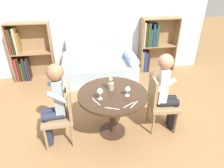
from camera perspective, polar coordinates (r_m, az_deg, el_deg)
ground_plane at (r=3.24m, az=0.15°, el=-13.38°), size 16.00×16.00×0.00m
back_wall at (r=4.64m, az=-4.64°, el=18.84°), size 5.20×0.05×2.70m
round_table at (r=2.88m, az=0.16°, el=-4.85°), size 0.99×0.99×0.72m
couch at (r=4.56m, az=-3.60°, el=4.90°), size 1.63×0.80×0.92m
bookshelf_left at (r=4.82m, az=-23.20°, el=7.68°), size 0.88×0.28×1.30m
bookshelf_right at (r=4.96m, az=11.56°, el=10.89°), size 0.88×0.28×1.30m
chair_left at (r=2.89m, az=-14.05°, el=-7.91°), size 0.44×0.44×0.90m
chair_right at (r=3.12m, az=13.33°, el=-4.74°), size 0.46×0.46×0.90m
person_left at (r=2.79m, az=-16.26°, el=-5.21°), size 0.43×0.35×1.23m
person_right at (r=3.04m, az=15.32°, el=-1.83°), size 0.44×0.37×1.25m
wine_glass_left at (r=2.63m, az=-3.45°, el=-2.21°), size 0.08×0.08×0.16m
wine_glass_right at (r=2.71m, az=4.49°, el=-1.56°), size 0.07×0.07×0.14m
flower_vase at (r=2.84m, az=-0.33°, el=-0.22°), size 0.08×0.08×0.23m
knife_left_setting at (r=2.59m, az=6.37°, el=-5.80°), size 0.14×0.14×0.00m
fork_left_setting at (r=2.63m, az=-4.53°, el=-5.09°), size 0.09×0.18×0.00m
knife_right_setting at (r=2.58m, az=4.90°, el=-5.93°), size 0.17×0.11×0.00m
fork_right_setting at (r=2.51m, az=0.06°, el=-7.00°), size 0.18×0.08×0.00m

